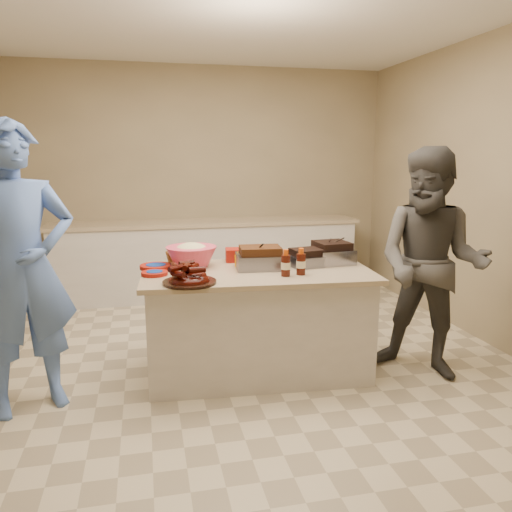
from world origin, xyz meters
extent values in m
cube|color=#47230F|center=(0.14, -0.01, 0.81)|extent=(0.38, 0.30, 0.11)
cube|color=black|center=(0.52, 0.00, 0.81)|extent=(0.32, 0.28, 0.08)
cube|color=gray|center=(0.74, 0.06, 0.81)|extent=(0.32, 0.32, 0.12)
cylinder|color=silver|center=(0.27, 0.27, 0.81)|extent=(0.29, 0.29, 0.05)
cube|color=gold|center=(0.76, 0.24, 0.81)|extent=(0.33, 0.27, 0.08)
cylinder|color=#381008|center=(0.26, -0.29, 0.81)|extent=(0.07, 0.07, 0.19)
cylinder|color=#381008|center=(0.38, -0.27, 0.81)|extent=(0.07, 0.07, 0.19)
cylinder|color=#FAAD00|center=(-0.02, 0.09, 0.81)|extent=(0.05, 0.05, 0.12)
imported|color=silver|center=(0.08, 0.12, 0.81)|extent=(0.14, 0.05, 0.14)
cylinder|color=maroon|center=(-0.64, 0.16, 0.81)|extent=(0.26, 0.26, 0.03)
cylinder|color=maroon|center=(-0.65, -0.06, 0.81)|extent=(0.20, 0.20, 0.03)
imported|color=brown|center=(-0.51, 0.33, 0.81)|extent=(0.11, 0.10, 0.10)
cube|color=maroon|center=(0.03, 0.29, 0.81)|extent=(0.22, 0.18, 0.10)
imported|color=#5275C1|center=(-1.49, -0.29, 0.00)|extent=(1.38, 2.00, 0.45)
imported|color=#4A4843|center=(1.35, -0.39, 0.00)|extent=(1.80, 1.82, 0.65)
camera|label=1|loc=(-0.70, -3.63, 1.65)|focal=35.00mm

